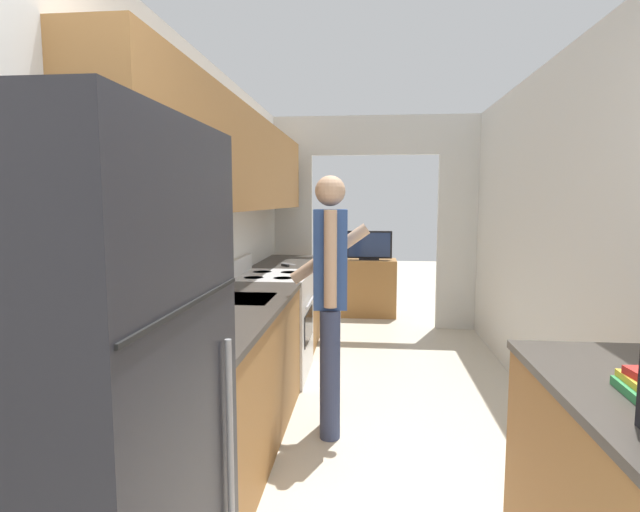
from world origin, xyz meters
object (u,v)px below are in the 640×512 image
object	(u,v)px
person	(330,297)
refrigerator	(79,435)
tv_cabinet	(369,287)
range_oven	(273,324)
television	(369,246)
knife	(286,265)

from	to	relation	value
person	refrigerator	bearing A→B (deg)	158.30
tv_cabinet	range_oven	bearing A→B (deg)	-109.28
refrigerator	range_oven	xyz separation A→B (m)	(-0.03, 2.93, -0.42)
range_oven	television	size ratio (longest dim) A/B	1.73
television	knife	distance (m)	1.89
person	tv_cabinet	xyz separation A→B (m)	(0.25, 3.41, -0.53)
refrigerator	range_oven	bearing A→B (deg)	90.54
refrigerator	person	size ratio (longest dim) A/B	1.03
knife	tv_cabinet	bearing A→B (deg)	22.14
person	television	world-z (taller)	person
range_oven	television	world-z (taller)	television
range_oven	tv_cabinet	distance (m)	2.51
person	television	bearing A→B (deg)	-9.47
refrigerator	tv_cabinet	size ratio (longest dim) A/B	2.31
television	knife	xyz separation A→B (m)	(-0.81, -1.70, -0.04)
refrigerator	person	world-z (taller)	refrigerator
refrigerator	person	bearing A→B (deg)	73.59
tv_cabinet	knife	world-z (taller)	knife
refrigerator	television	distance (m)	5.31
range_oven	tv_cabinet	world-z (taller)	range_oven
television	knife	size ratio (longest dim) A/B	1.84
refrigerator	tv_cabinet	bearing A→B (deg)	81.40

